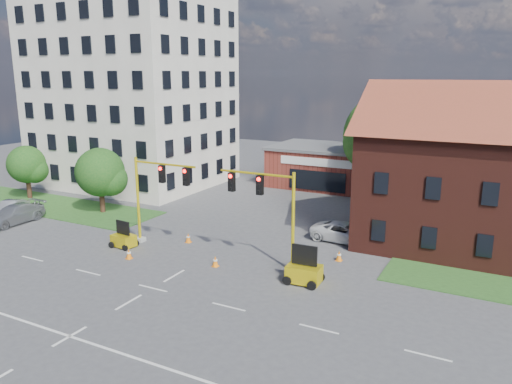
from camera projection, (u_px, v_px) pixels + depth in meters
ground at (153, 288)px, 28.28m from camera, size 120.00×120.00×0.00m
grass_verge_nw at (50, 205)px, 45.90m from camera, size 22.00×6.00×0.08m
grass_verge_ne at (510, 290)px, 27.92m from camera, size 14.00×4.00×0.08m
lane_markings at (115, 310)px, 25.69m from camera, size 60.00×36.00×0.01m
office_block at (132, 88)px, 53.78m from camera, size 18.40×15.40×20.60m
brick_shop at (330, 166)px, 53.62m from camera, size 12.40×8.40×4.30m
tree_large at (391, 139)px, 47.15m from camera, size 8.63×8.22×10.18m
tree_nw_front at (103, 174)px, 42.81m from camera, size 4.41×4.20×5.71m
tree_nw_rear at (29, 166)px, 47.81m from camera, size 3.78×3.60×5.18m
signal_mast_west at (156, 191)px, 34.50m from camera, size 5.30×0.60×6.20m
signal_mast_east at (269, 206)px, 30.57m from camera, size 5.30×0.60×6.20m
trailer_west at (124, 239)px, 34.87m from camera, size 1.71×1.25×1.82m
trailer_east at (304, 272)px, 28.81m from camera, size 2.02×1.42×2.22m
cone_a at (129, 254)px, 32.70m from camera, size 0.40×0.40×0.70m
cone_b at (188, 238)px, 35.86m from camera, size 0.40×0.40×0.70m
cone_c at (215, 261)px, 31.39m from camera, size 0.40×0.40×0.70m
cone_d at (339, 256)px, 32.35m from camera, size 0.40×0.40×0.70m
pickup_white at (345, 232)px, 35.97m from camera, size 5.07×2.54×1.38m
sedan_silver_front at (9, 209)px, 42.32m from camera, size 2.71×4.29×1.34m
sedan_silver_rear at (14, 214)px, 40.38m from camera, size 2.18×5.20×1.50m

